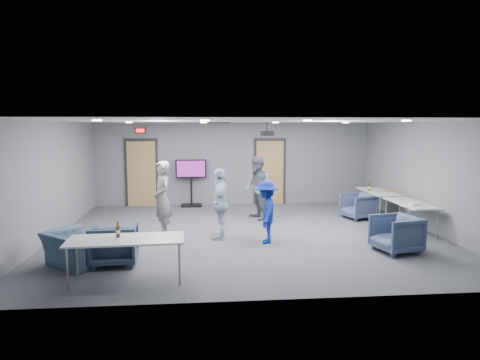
{
  "coord_description": "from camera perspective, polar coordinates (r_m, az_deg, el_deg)",
  "views": [
    {
      "loc": [
        -1.08,
        -10.03,
        2.57
      ],
      "look_at": [
        -0.08,
        0.88,
        1.2
      ],
      "focal_mm": 32.0,
      "sensor_mm": 36.0,
      "label": 1
    }
  ],
  "objects": [
    {
      "name": "table_front_left",
      "position": [
        7.39,
        -14.94,
        -7.87
      ],
      "size": [
        1.94,
        0.88,
        0.73
      ],
      "rotation": [
        0.0,
        0.0,
        0.05
      ],
      "color": "silver",
      "rests_on": "floor"
    },
    {
      "name": "chair_right_c",
      "position": [
        9.41,
        20.1,
        -6.77
      ],
      "size": [
        0.99,
        0.98,
        0.76
      ],
      "primitive_type": "imported",
      "rotation": [
        0.0,
        0.0,
        -1.35
      ],
      "color": "#3D4B6A",
      "rests_on": "floor"
    },
    {
      "name": "table_right_a",
      "position": [
        12.93,
        17.97,
        -1.62
      ],
      "size": [
        0.72,
        1.73,
        0.73
      ],
      "rotation": [
        0.0,
        0.0,
        1.57
      ],
      "color": "silver",
      "rests_on": "floor"
    },
    {
      "name": "tv_stand",
      "position": [
        13.89,
        -6.53,
        0.01
      ],
      "size": [
        0.99,
        0.47,
        1.52
      ],
      "color": "black",
      "rests_on": "floor"
    },
    {
      "name": "wall_right",
      "position": [
        11.55,
        23.7,
        0.46
      ],
      "size": [
        0.02,
        8.0,
        2.7
      ],
      "primitive_type": "cube",
      "color": "slate",
      "rests_on": "floor"
    },
    {
      "name": "wall_left",
      "position": [
        10.67,
        -23.89,
        -0.05
      ],
      "size": [
        0.02,
        8.0,
        2.7
      ],
      "primitive_type": "cube",
      "color": "slate",
      "rests_on": "floor"
    },
    {
      "name": "chair_front_b",
      "position": [
        8.57,
        -21.11,
        -8.54
      ],
      "size": [
        1.33,
        1.31,
        0.65
      ],
      "primitive_type": "imported",
      "rotation": [
        0.0,
        0.0,
        2.46
      ],
      "color": "#3D526A",
      "rests_on": "floor"
    },
    {
      "name": "person_d",
      "position": [
        9.49,
        3.5,
        -4.25
      ],
      "size": [
        0.66,
        0.98,
        1.4
      ],
      "primitive_type": "imported",
      "rotation": [
        0.0,
        0.0,
        -1.73
      ],
      "color": "navy",
      "rests_on": "floor"
    },
    {
      "name": "door_left",
      "position": [
        14.2,
        -12.98,
        0.87
      ],
      "size": [
        1.06,
        0.17,
        2.24
      ],
      "color": "black",
      "rests_on": "wall_back"
    },
    {
      "name": "chair_right_a",
      "position": [
        12.46,
        15.48,
        -3.38
      ],
      "size": [
        0.96,
        0.94,
        0.71
      ],
      "primitive_type": "imported",
      "rotation": [
        0.0,
        0.0,
        -1.29
      ],
      "color": "#3E4A6B",
      "rests_on": "floor"
    },
    {
      "name": "floor",
      "position": [
        10.41,
        0.89,
        -7.16
      ],
      "size": [
        9.0,
        9.0,
        0.0
      ],
      "primitive_type": "plane",
      "color": "#3A3C42",
      "rests_on": "ground"
    },
    {
      "name": "snack_box",
      "position": [
        12.79,
        18.97,
        -1.46
      ],
      "size": [
        0.17,
        0.14,
        0.03
      ],
      "primitive_type": "cube",
      "rotation": [
        0.0,
        0.0,
        -0.25
      ],
      "color": "#E15438",
      "rests_on": "table_right_a"
    },
    {
      "name": "chair_front_a",
      "position": [
        8.43,
        -16.42,
        -8.15
      ],
      "size": [
        0.88,
        0.91,
        0.78
      ],
      "primitive_type": "imported",
      "rotation": [
        0.0,
        0.0,
        3.2
      ],
      "color": "#334258",
      "rests_on": "floor"
    },
    {
      "name": "ceiling",
      "position": [
        10.09,
        0.92,
        7.86
      ],
      "size": [
        9.0,
        9.0,
        0.0
      ],
      "primitive_type": "plane",
      "rotation": [
        3.14,
        0.0,
        0.0
      ],
      "color": "silver",
      "rests_on": "wall_back"
    },
    {
      "name": "hvac_diffuser",
      "position": [
        12.85,
        -2.68,
        7.63
      ],
      "size": [
        0.6,
        0.6,
        0.03
      ],
      "primitive_type": "cube",
      "color": "black",
      "rests_on": "ceiling"
    },
    {
      "name": "person_b",
      "position": [
        11.83,
        2.3,
        -1.05
      ],
      "size": [
        0.86,
        1.0,
        1.78
      ],
      "primitive_type": "imported",
      "rotation": [
        0.0,
        0.0,
        -1.33
      ],
      "color": "slate",
      "rests_on": "floor"
    },
    {
      "name": "door_right",
      "position": [
        14.25,
        3.99,
        1.06
      ],
      "size": [
        1.06,
        0.17,
        2.24
      ],
      "color": "black",
      "rests_on": "wall_back"
    },
    {
      "name": "wall_front",
      "position": [
        6.25,
        4.84,
        -4.14
      ],
      "size": [
        9.0,
        0.02,
        2.7
      ],
      "primitive_type": "cube",
      "color": "slate",
      "rests_on": "floor"
    },
    {
      "name": "exit_sign",
      "position": [
        14.1,
        -13.15,
        6.45
      ],
      "size": [
        0.32,
        0.08,
        0.16
      ],
      "color": "black",
      "rests_on": "wall_back"
    },
    {
      "name": "bottle_front",
      "position": [
        7.48,
        -15.96,
        -6.61
      ],
      "size": [
        0.07,
        0.07,
        0.27
      ],
      "color": "#502F0D",
      "rests_on": "table_front_left"
    },
    {
      "name": "person_a",
      "position": [
        10.15,
        -10.32,
        -2.52
      ],
      "size": [
        0.63,
        0.76,
        1.78
      ],
      "primitive_type": "imported",
      "rotation": [
        0.0,
        0.0,
        -1.19
      ],
      "color": "gray",
      "rests_on": "floor"
    },
    {
      "name": "projector",
      "position": [
        11.26,
        3.64,
        6.27
      ],
      "size": [
        0.34,
        0.33,
        0.36
      ],
      "rotation": [
        0.0,
        0.0,
        -0.02
      ],
      "color": "black",
      "rests_on": "ceiling"
    },
    {
      "name": "bottle_right",
      "position": [
        12.91,
        16.85,
        -0.94
      ],
      "size": [
        0.07,
        0.07,
        0.26
      ],
      "color": "#502F0D",
      "rests_on": "table_right_a"
    },
    {
      "name": "table_right_b",
      "position": [
        11.23,
        21.78,
        -3.07
      ],
      "size": [
        0.7,
        1.67,
        0.73
      ],
      "rotation": [
        0.0,
        0.0,
        1.57
      ],
      "color": "silver",
      "rests_on": "floor"
    },
    {
      "name": "downlights",
      "position": [
        10.09,
        0.91,
        7.78
      ],
      "size": [
        6.18,
        3.78,
        0.02
      ],
      "color": "white",
      "rests_on": "ceiling"
    },
    {
      "name": "person_c",
      "position": [
        9.81,
        -2.68,
        -3.18
      ],
      "size": [
        0.45,
        0.98,
        1.63
      ],
      "primitive_type": "imported",
      "rotation": [
        0.0,
        0.0,
        -1.63
      ],
      "color": "silver",
      "rests_on": "floor"
    },
    {
      "name": "wall_back",
      "position": [
        14.13,
        -0.84,
        2.17
      ],
      "size": [
        9.0,
        0.02,
        2.7
      ],
      "primitive_type": "cube",
      "color": "slate",
      "rests_on": "floor"
    },
    {
      "name": "wrapper",
      "position": [
        10.88,
        22.35,
        -3.0
      ],
      "size": [
        0.25,
        0.19,
        0.05
      ],
      "primitive_type": "cube",
      "rotation": [
        0.0,
        0.0,
        0.1
      ],
      "color": "silver",
      "rests_on": "table_right_b"
    }
  ]
}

